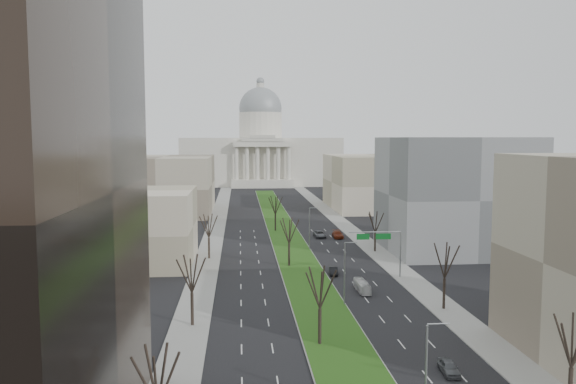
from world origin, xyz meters
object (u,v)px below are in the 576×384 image
car_grey_far (320,234)px  box_van (362,286)px  car_grey_near (449,367)px  car_black (333,271)px  car_red (338,235)px

car_grey_far → box_van: size_ratio=0.87×
car_grey_near → box_van: size_ratio=0.62×
car_grey_near → car_black: 42.34m
car_black → car_grey_far: (2.89, 36.97, 0.09)m
car_grey_near → car_grey_far: bearing=94.6°
car_black → car_red: size_ratio=0.73×
car_black → car_red: car_red is taller
car_grey_near → box_van: bearing=97.2°
car_red → car_grey_far: (-4.22, 1.06, -0.05)m
car_red → car_grey_far: size_ratio=1.02×
car_grey_near → box_van: (-2.14, 30.78, 0.21)m
car_black → box_van: size_ratio=0.65×
car_grey_near → car_grey_far: 79.06m
car_black → car_grey_far: size_ratio=0.75×
car_red → car_black: bearing=-99.1°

